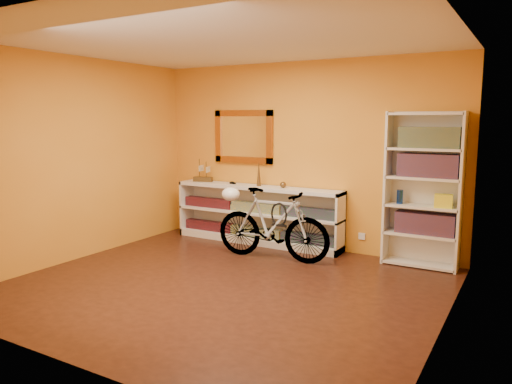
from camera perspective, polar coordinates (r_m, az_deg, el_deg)
The scene contains 24 objects.
floor at distance 5.42m, azimuth -3.78°, elevation -11.00°, with size 4.50×4.00×0.01m, color black.
ceiling at distance 5.17m, azimuth -4.07°, elevation 17.41°, with size 4.50×4.00×0.01m, color silver.
back_wall at distance 6.88m, azimuth 5.47°, elevation 4.27°, with size 4.50×0.01×2.60m, color orange.
left_wall at distance 6.66m, azimuth -20.27°, elevation 3.65°, with size 0.01×4.00×2.60m, color orange.
right_wall at distance 4.31m, azimuth 21.82°, elevation 1.20°, with size 0.01×4.00×2.60m, color orange.
gilt_mirror at distance 7.28m, azimuth -1.49°, elevation 6.50°, with size 0.98×0.06×0.78m, color #92541A.
wall_socket at distance 6.70m, azimuth 12.30°, elevation -5.09°, with size 0.09×0.01×0.09m, color silver.
console_unit at distance 7.12m, azimuth 0.11°, elevation -2.66°, with size 2.60×0.35×0.85m, color silver, non-canonical shape.
cd_row_lower at distance 7.16m, azimuth 0.03°, elevation -4.69°, with size 2.50×0.13×0.14m, color black.
cd_row_upper at distance 7.08m, azimuth 0.03°, elevation -1.82°, with size 2.50×0.13×0.14m, color navy.
model_ship at distance 7.55m, azimuth -6.25°, elevation 2.53°, with size 0.29×0.11×0.35m, color #3C2911, non-canonical shape.
toy_car at distance 7.27m, azimuth -2.75°, elevation 0.96°, with size 0.00×0.00×0.00m, color black.
bronze_ornament at distance 7.01m, azimuth 0.33°, elevation 2.23°, with size 0.06×0.06×0.37m, color brown.
decorative_orb at distance 6.84m, azimuth 3.19°, elevation 0.85°, with size 0.09×0.09×0.09m, color brown.
bookcase at distance 6.25m, azimuth 18.97°, elevation 0.19°, with size 0.90×0.30×1.90m, color silver, non-canonical shape.
book_row_a at distance 6.31m, azimuth 19.24°, elevation -3.49°, with size 0.70×0.22×0.26m, color maroon.
book_row_b at distance 6.20m, azimuth 19.56°, elevation 2.95°, with size 0.70×0.22×0.28m, color maroon.
book_row_c at distance 6.18m, azimuth 19.72°, elevation 6.04°, with size 0.70×0.22×0.25m, color navy.
travel_mug at distance 6.30m, azimuth 16.51°, elevation -0.54°, with size 0.08×0.08×0.17m, color navy.
red_tin at distance 6.26m, azimuth 17.50°, elevation 5.93°, with size 0.16×0.16×0.20m, color maroon.
yellow_bag at distance 6.18m, azimuth 21.13°, elevation -1.00°, with size 0.20×0.14×0.16m, color yellow.
bicycle at distance 6.28m, azimuth 1.92°, elevation -3.80°, with size 1.58×0.41×0.93m, color silver.
helmet at distance 6.47m, azimuth -2.98°, elevation -0.25°, with size 0.24×0.23×0.18m, color white.
u_lock at distance 6.21m, azimuth 2.71°, elevation -2.62°, with size 0.23×0.23×0.02m, color black.
Camera 1 is at (2.86, -4.24, 1.80)m, focal length 34.12 mm.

